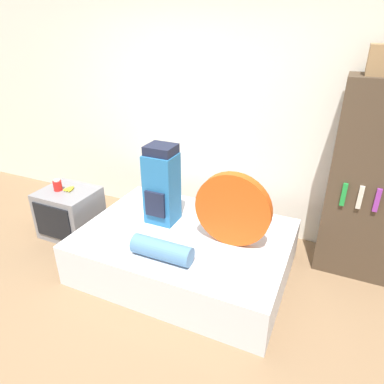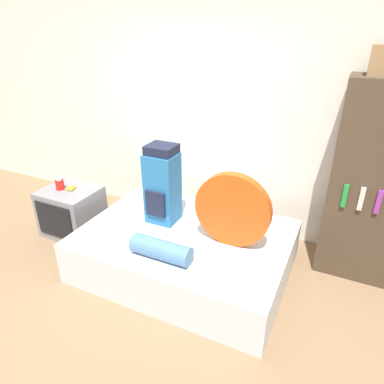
% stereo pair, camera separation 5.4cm
% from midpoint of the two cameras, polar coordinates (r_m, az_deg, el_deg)
% --- Properties ---
extents(ground_plane, '(16.00, 16.00, 0.00)m').
position_cam_midpoint_polar(ground_plane, '(3.19, -12.32, -19.09)').
color(ground_plane, '#846647').
extents(wall_back, '(8.00, 0.05, 2.60)m').
position_cam_midpoint_polar(wall_back, '(3.97, 1.69, 12.47)').
color(wall_back, silver).
rests_on(wall_back, ground_plane).
extents(bed, '(1.97, 1.42, 0.43)m').
position_cam_midpoint_polar(bed, '(3.45, -1.59, -9.74)').
color(bed, silver).
rests_on(bed, ground_plane).
extents(backpack, '(0.30, 0.30, 0.80)m').
position_cam_midpoint_polar(backpack, '(3.37, -5.55, 1.08)').
color(backpack, '#23669E').
rests_on(backpack, bed).
extents(tent_bag, '(0.69, 0.09, 0.69)m').
position_cam_midpoint_polar(tent_bag, '(3.02, 6.29, -2.94)').
color(tent_bag, '#D14C14').
rests_on(tent_bag, bed).
extents(sleeping_roll, '(0.54, 0.17, 0.17)m').
position_cam_midpoint_polar(sleeping_roll, '(2.96, -5.58, -9.58)').
color(sleeping_roll, teal).
rests_on(sleeping_roll, bed).
extents(television, '(0.62, 0.55, 0.55)m').
position_cam_midpoint_polar(television, '(4.22, -20.00, -3.24)').
color(television, gray).
rests_on(television, ground_plane).
extents(canister, '(0.09, 0.09, 0.13)m').
position_cam_midpoint_polar(canister, '(4.14, -21.85, 1.05)').
color(canister, red).
rests_on(canister, television).
extents(banana_bunch, '(0.11, 0.14, 0.03)m').
position_cam_midpoint_polar(banana_bunch, '(4.11, -20.06, 0.50)').
color(banana_bunch, yellow).
rests_on(banana_bunch, television).
extents(bookshelf, '(0.84, 0.45, 1.87)m').
position_cam_midpoint_polar(bookshelf, '(3.51, 28.18, 1.13)').
color(bookshelf, '#473828').
rests_on(bookshelf, ground_plane).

